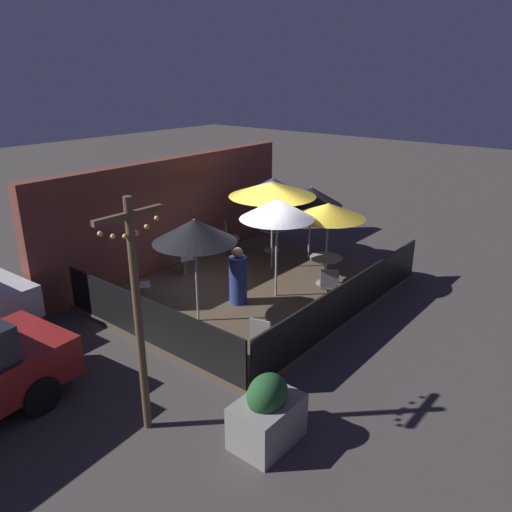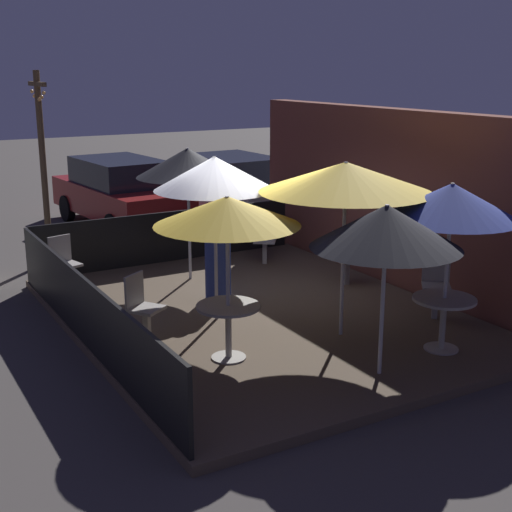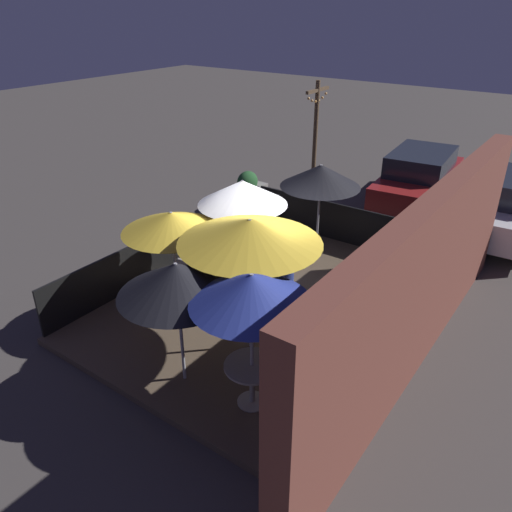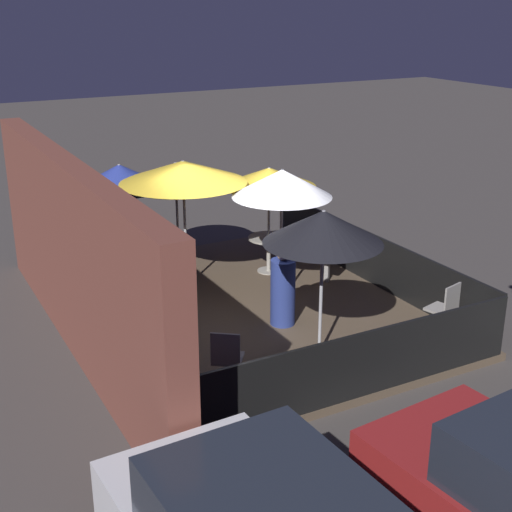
% 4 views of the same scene
% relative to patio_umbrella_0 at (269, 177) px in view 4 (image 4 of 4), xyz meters
% --- Properties ---
extents(ground_plane, '(60.00, 60.00, 0.00)m').
position_rel_patio_umbrella_0_xyz_m(ground_plane, '(-1.33, 1.19, -2.02)').
color(ground_plane, '#423D3A').
extents(patio_deck, '(6.84, 5.34, 0.12)m').
position_rel_patio_umbrella_0_xyz_m(patio_deck, '(-1.33, 1.19, -1.96)').
color(patio_deck, brown).
rests_on(patio_deck, ground_plane).
extents(building_wall, '(8.44, 0.36, 3.03)m').
position_rel_patio_umbrella_0_xyz_m(building_wall, '(-1.33, 4.09, -0.50)').
color(building_wall, brown).
rests_on(building_wall, ground_plane).
extents(fence_front, '(6.64, 0.05, 0.95)m').
position_rel_patio_umbrella_0_xyz_m(fence_front, '(-1.33, -1.43, -1.42)').
color(fence_front, black).
rests_on(fence_front, patio_deck).
extents(fence_side_left, '(0.05, 5.14, 0.95)m').
position_rel_patio_umbrella_0_xyz_m(fence_side_left, '(-4.70, 1.19, -1.42)').
color(fence_side_left, black).
rests_on(fence_side_left, patio_deck).
extents(patio_umbrella_0, '(1.79, 1.79, 2.08)m').
position_rel_patio_umbrella_0_xyz_m(patio_umbrella_0, '(0.00, 0.00, 0.00)').
color(patio_umbrella_0, '#B2B2B7').
rests_on(patio_umbrella_0, patio_deck).
extents(patio_umbrella_1, '(1.71, 1.71, 2.19)m').
position_rel_patio_umbrella_0_xyz_m(patio_umbrella_1, '(1.12, 2.55, 0.06)').
color(patio_umbrella_1, '#B2B2B7').
rests_on(patio_umbrella_1, patio_deck).
extents(patio_umbrella_2, '(2.29, 2.29, 2.38)m').
position_rel_patio_umbrella_0_xyz_m(patio_umbrella_2, '(0.04, 1.73, 0.28)').
color(patio_umbrella_2, '#B2B2B7').
rests_on(patio_umbrella_2, patio_deck).
extents(patio_umbrella_3, '(1.74, 1.74, 2.27)m').
position_rel_patio_umbrella_0_xyz_m(patio_umbrella_3, '(-3.44, 1.05, 0.12)').
color(patio_umbrella_3, '#B2B2B7').
rests_on(patio_umbrella_3, patio_deck).
extents(patio_umbrella_4, '(1.71, 1.71, 2.38)m').
position_rel_patio_umbrella_0_xyz_m(patio_umbrella_4, '(-1.37, 0.52, 0.24)').
color(patio_umbrella_4, '#B2B2B7').
rests_on(patio_umbrella_4, patio_deck).
extents(patio_umbrella_5, '(1.76, 1.76, 2.07)m').
position_rel_patio_umbrella_0_xyz_m(patio_umbrella_5, '(1.31, 1.36, -0.09)').
color(patio_umbrella_5, '#B2B2B7').
rests_on(patio_umbrella_5, patio_deck).
extents(dining_table_0, '(0.80, 0.80, 0.71)m').
position_rel_patio_umbrella_0_xyz_m(dining_table_0, '(0.00, -0.00, -1.34)').
color(dining_table_0, '#9E998E').
rests_on(dining_table_0, patio_deck).
extents(dining_table_1, '(0.82, 0.82, 0.71)m').
position_rel_patio_umbrella_0_xyz_m(dining_table_1, '(1.12, 2.55, -1.34)').
color(dining_table_1, '#9E998E').
rests_on(dining_table_1, patio_deck).
extents(patio_chair_0, '(0.48, 0.48, 0.90)m').
position_rel_patio_umbrella_0_xyz_m(patio_chair_0, '(-1.88, 3.22, -1.41)').
color(patio_chair_0, gray).
rests_on(patio_chair_0, patio_deck).
extents(patio_chair_1, '(0.49, 0.49, 0.91)m').
position_rel_patio_umbrella_0_xyz_m(patio_chair_1, '(-3.84, -1.02, -1.41)').
color(patio_chair_1, gray).
rests_on(patio_chair_1, patio_deck).
extents(patio_chair_2, '(0.56, 0.56, 0.93)m').
position_rel_patio_umbrella_0_xyz_m(patio_chair_2, '(-1.06, -0.74, -1.39)').
color(patio_chair_2, gray).
rests_on(patio_chair_2, patio_deck).
extents(patio_chair_3, '(0.56, 0.56, 0.95)m').
position_rel_patio_umbrella_0_xyz_m(patio_chair_3, '(0.14, 3.35, -1.37)').
color(patio_chair_3, gray).
rests_on(patio_chair_3, patio_deck).
extents(patio_chair_4, '(0.56, 0.56, 0.90)m').
position_rel_patio_umbrella_0_xyz_m(patio_chair_4, '(-3.69, 2.71, -1.41)').
color(patio_chair_4, gray).
rests_on(patio_chair_4, patio_deck).
extents(patron_0, '(0.52, 0.52, 1.35)m').
position_rel_patio_umbrella_0_xyz_m(patron_0, '(-2.22, 0.98, -1.30)').
color(patron_0, navy).
rests_on(patron_0, patio_deck).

